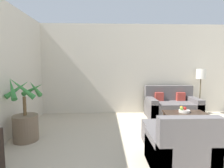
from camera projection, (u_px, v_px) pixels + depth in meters
name	position (u px, v px, depth m)	size (l,w,h in m)	color
wall_back	(152.00, 69.00, 5.37)	(8.31, 0.06, 2.70)	beige
potted_palm	(25.00, 120.00, 3.38)	(0.71, 0.70, 1.27)	brown
sofa_loveseat	(172.00, 107.00, 4.97)	(1.42, 0.82, 0.87)	#605B5B
floor_lamp	(201.00, 77.00, 5.15)	(0.27, 0.27, 1.37)	brown
coffee_table	(186.00, 115.00, 3.96)	(0.93, 0.58, 0.39)	#38281E
fruit_bowl	(184.00, 111.00, 4.02)	(0.25, 0.25, 0.05)	beige
apple_red	(185.00, 108.00, 4.01)	(0.08, 0.08, 0.08)	red
apple_green	(182.00, 108.00, 4.00)	(0.08, 0.08, 0.08)	olive
orange_fruit	(181.00, 108.00, 4.08)	(0.07, 0.07, 0.07)	orange
armchair	(180.00, 152.00, 2.42)	(0.79, 0.76, 0.84)	#605B5B
ottoman	(162.00, 133.00, 3.27)	(0.67, 0.50, 0.40)	#605B5B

